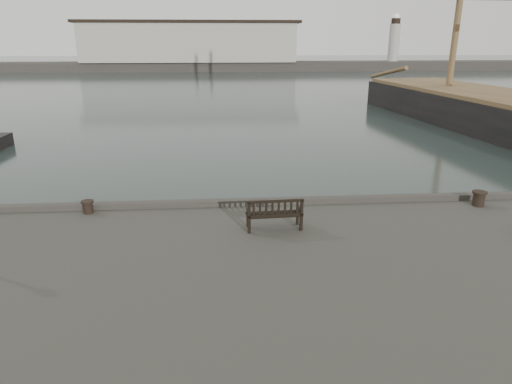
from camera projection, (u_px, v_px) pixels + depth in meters
The scene contains 5 objects.
ground at pixel (270, 246), 15.27m from camera, with size 400.00×400.00×0.00m, color black.
breakwater at pixel (205, 51), 100.59m from camera, with size 140.00×9.50×12.20m.
bench at pixel (274, 219), 12.63m from camera, with size 1.57×0.61×0.89m.
bollard_left at pixel (88, 207), 13.83m from camera, with size 0.37×0.37×0.39m, color black.
bollard_right at pixel (479, 199), 14.43m from camera, with size 0.45×0.45×0.47m, color black.
Camera 1 is at (-1.55, -13.83, 6.56)m, focal length 32.00 mm.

